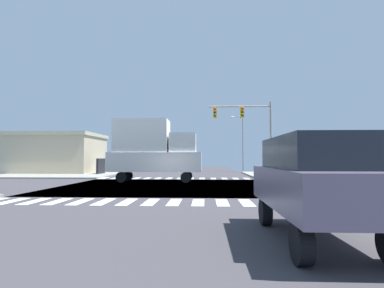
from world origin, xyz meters
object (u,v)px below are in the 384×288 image
suv_farside_2 (314,178)px  box_truck_crossing_1 (153,149)px  traffic_signal_mast (247,122)px  suv_trailing_3 (168,160)px  street_lamp (241,138)px  bank_building (40,153)px

suv_farside_2 → box_truck_crossing_1: bearing=111.8°
traffic_signal_mast → box_truck_crossing_1: (-7.90, -3.85, -2.53)m
box_truck_crossing_1 → suv_farside_2: bearing=21.8°
box_truck_crossing_1 → suv_trailing_3: bearing=-174.7°
street_lamp → suv_farside_2: size_ratio=1.66×
bank_building → suv_farside_2: 36.21m
suv_farside_2 → street_lamp: bearing=85.9°
bank_building → suv_trailing_3: 28.07m
suv_trailing_3 → suv_farside_2: bearing=100.6°
traffic_signal_mast → bank_building: 25.21m
traffic_signal_mast → suv_trailing_3: bearing=108.8°
street_lamp → suv_trailing_3: bearing=122.6°
bank_building → suv_trailing_3: size_ratio=3.40×
suv_trailing_3 → bank_building: bearing=63.7°
traffic_signal_mast → suv_trailing_3: traffic_signal_mast is taller
street_lamp → suv_trailing_3: (-12.43, 19.41, -3.20)m
traffic_signal_mast → suv_trailing_3: 35.32m
suv_farside_2 → box_truck_crossing_1: size_ratio=0.64×
traffic_signal_mast → bank_building: size_ratio=0.44×
traffic_signal_mast → bank_building: bearing=161.2°
traffic_signal_mast → suv_farside_2: (-1.31, -20.33, -3.70)m
bank_building → suv_farside_2: bank_building is taller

